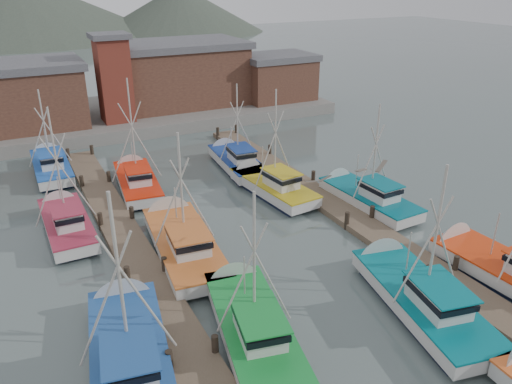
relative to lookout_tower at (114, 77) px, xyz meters
name	(u,v)px	position (x,y,z in m)	size (l,w,h in m)	color
ground	(309,296)	(2.00, -33.00, -5.55)	(260.00, 260.00, 0.00)	#4A5958
dock_left	(152,287)	(-5.00, -28.96, -5.34)	(2.30, 46.00, 1.50)	brown
dock_right	(368,229)	(9.00, -28.96, -5.34)	(2.30, 46.00, 1.50)	brown
quay	(129,114)	(2.00, 4.00, -4.95)	(44.00, 16.00, 1.20)	gray
shed_left	(16,95)	(-9.00, 2.00, -1.21)	(12.72, 8.48, 6.20)	brown
shed_center	(178,73)	(8.00, 4.00, -0.86)	(14.84, 9.54, 6.90)	brown
shed_right	(277,76)	(19.00, 1.00, -1.71)	(8.48, 6.36, 5.20)	brown
lookout_tower	(114,77)	(0.00, 0.00, 0.00)	(3.60, 3.60, 8.50)	maroon
boat_4	(250,321)	(-1.97, -34.23, -4.87)	(4.53, 9.47, 8.18)	black
boat_5	(416,294)	(6.18, -36.04, -4.87)	(4.74, 10.02, 8.58)	black
boat_6	(129,350)	(-7.29, -33.58, -4.87)	(4.53, 10.14, 9.11)	black
boat_7	(506,270)	(11.94, -36.62, -4.87)	(3.85, 9.73, 9.35)	black
boat_8	(182,241)	(-2.25, -25.79, -4.87)	(4.10, 10.25, 8.42)	black
boat_9	(269,185)	(6.30, -20.77, -4.87)	(3.51, 8.79, 8.60)	black
boat_10	(66,222)	(-7.97, -20.19, -4.87)	(3.58, 8.28, 8.82)	black
boat_11	(364,196)	(11.27, -25.56, -4.87)	(3.32, 8.67, 8.09)	black
boat_12	(136,180)	(-2.24, -15.42, -4.87)	(3.62, 8.66, 9.15)	black
boat_13	(235,160)	(6.24, -14.87, -4.87)	(3.32, 8.65, 7.87)	black
boat_14	(51,165)	(-7.64, -9.13, -4.87)	(3.20, 8.44, 7.67)	black
gull_near	(371,169)	(-0.13, -39.18, 3.90)	(1.51, 0.66, 0.24)	slate
gull_far	(318,180)	(2.76, -32.14, 0.36)	(1.55, 0.63, 0.24)	slate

